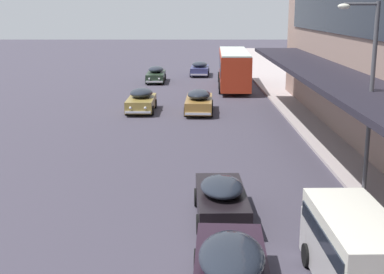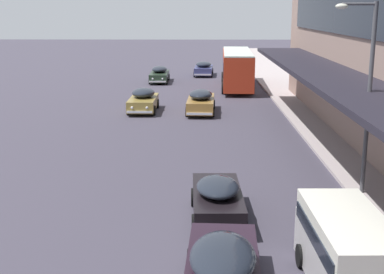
{
  "view_description": "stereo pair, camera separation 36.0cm",
  "coord_description": "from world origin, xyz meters",
  "views": [
    {
      "loc": [
        -0.04,
        -5.62,
        6.89
      ],
      "look_at": [
        0.02,
        16.28,
        1.63
      ],
      "focal_mm": 50.0,
      "sensor_mm": 36.0,
      "label": 1
    },
    {
      "loc": [
        0.32,
        -5.62,
        6.89
      ],
      "look_at": [
        0.02,
        16.28,
        1.63
      ],
      "focal_mm": 50.0,
      "sensor_mm": 36.0,
      "label": 2
    }
  ],
  "objects": [
    {
      "name": "sedan_oncoming_front",
      "position": [
        0.44,
        30.22,
        0.79
      ],
      "size": [
        2.03,
        5.0,
        1.6
      ],
      "color": "olive",
      "rests_on": "ground"
    },
    {
      "name": "sedan_second_near",
      "position": [
        0.78,
        51.1,
        0.75
      ],
      "size": [
        2.13,
        4.81,
        1.51
      ],
      "color": "navy",
      "rests_on": "ground"
    },
    {
      "name": "sedan_far_back",
      "position": [
        0.94,
        11.24,
        0.73
      ],
      "size": [
        1.81,
        4.27,
        1.45
      ],
      "color": "black",
      "rests_on": "ground"
    },
    {
      "name": "sedan_lead_near",
      "position": [
        0.89,
        5.95,
        0.8
      ],
      "size": [
        2.07,
        5.08,
        1.62
      ],
      "color": "black",
      "rests_on": "ground"
    },
    {
      "name": "sedan_second_mid",
      "position": [
        -3.53,
        30.69,
        0.78
      ],
      "size": [
        1.94,
        4.48,
        1.59
      ],
      "color": "olive",
      "rests_on": "ground"
    },
    {
      "name": "transit_bus_kerbside_front",
      "position": [
        3.68,
        41.97,
        1.89
      ],
      "size": [
        3.04,
        11.47,
        3.3
      ],
      "color": "#B6311A",
      "rests_on": "ground"
    },
    {
      "name": "vw_van",
      "position": [
        4.0,
        6.75,
        1.1
      ],
      "size": [
        1.97,
        4.58,
        1.96
      ],
      "color": "silver",
      "rests_on": "ground"
    },
    {
      "name": "street_lamp",
      "position": [
        6.31,
        13.62,
        4.22
      ],
      "size": [
        1.5,
        0.28,
        7.01
      ],
      "color": "#4C4C51",
      "rests_on": "sidewalk_kerb"
    },
    {
      "name": "sedan_lead_mid",
      "position": [
        -3.53,
        45.95,
        0.75
      ],
      "size": [
        1.8,
        5.0,
        1.53
      ],
      "color": "#233323",
      "rests_on": "ground"
    }
  ]
}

